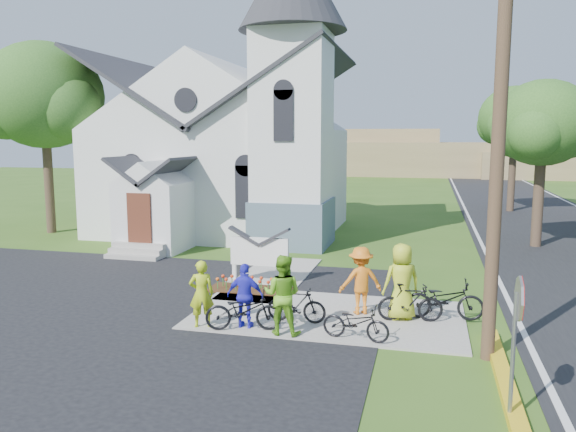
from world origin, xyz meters
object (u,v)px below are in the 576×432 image
(cyclist_0, at_px, (202,294))
(bike_3, at_px, (410,302))
(cyclist_3, at_px, (361,280))
(bike_2, at_px, (356,322))
(cyclist_4, at_px, (402,281))
(church_sign, at_px, (259,252))
(stop_sign, at_px, (517,318))
(cyclist_2, at_px, (245,296))
(bike_4, at_px, (444,299))
(bike_1, at_px, (296,305))
(utility_pole, at_px, (504,100))
(bike_0, at_px, (243,311))
(cyclist_1, at_px, (282,295))

(cyclist_0, bearing_deg, bike_3, 176.11)
(cyclist_3, bearing_deg, bike_2, 69.28)
(cyclist_4, bearing_deg, church_sign, -54.31)
(stop_sign, distance_m, bike_3, 5.14)
(cyclist_2, xyz_separation_m, bike_4, (4.72, 1.82, -0.28))
(church_sign, height_order, bike_1, church_sign)
(utility_pole, height_order, bike_3, utility_pole)
(bike_2, distance_m, bike_4, 2.85)
(bike_0, bearing_deg, cyclist_0, 75.28)
(bike_3, xyz_separation_m, cyclist_4, (-0.24, 0.14, 0.49))
(cyclist_1, xyz_separation_m, cyclist_4, (2.67, 1.78, 0.03))
(cyclist_0, bearing_deg, stop_sign, 133.80)
(bike_0, distance_m, bike_1, 1.41)
(cyclist_0, relative_size, bike_1, 1.10)
(church_sign, height_order, cyclist_4, cyclist_4)
(stop_sign, xyz_separation_m, bike_4, (-0.98, 5.03, -1.21))
(cyclist_0, relative_size, cyclist_1, 0.87)
(bike_1, bearing_deg, bike_4, -72.13)
(bike_4, bearing_deg, bike_3, 111.33)
(bike_0, xyz_separation_m, cyclist_2, (-0.01, 0.21, 0.31))
(utility_pole, distance_m, bike_1, 6.76)
(cyclist_1, xyz_separation_m, bike_1, (0.14, 0.87, -0.50))
(bike_1, xyz_separation_m, cyclist_3, (1.47, 1.12, 0.44))
(bike_1, bearing_deg, cyclist_1, 170.96)
(stop_sign, relative_size, bike_3, 1.52)
(stop_sign, distance_m, cyclist_1, 5.65)
(cyclist_0, distance_m, bike_0, 1.13)
(cyclist_2, bearing_deg, cyclist_3, -145.33)
(bike_1, relative_size, bike_3, 0.93)
(cyclist_1, height_order, bike_1, cyclist_1)
(cyclist_0, height_order, cyclist_3, cyclist_3)
(bike_2, relative_size, bike_3, 0.96)
(church_sign, relative_size, bike_4, 1.12)
(cyclist_0, bearing_deg, bike_0, 157.72)
(church_sign, bearing_deg, cyclist_3, -34.46)
(stop_sign, relative_size, bike_4, 1.26)
(stop_sign, bearing_deg, cyclist_3, 122.00)
(stop_sign, height_order, cyclist_0, stop_sign)
(bike_0, bearing_deg, bike_3, -81.71)
(stop_sign, relative_size, cyclist_1, 1.31)
(bike_3, bearing_deg, cyclist_3, 66.72)
(cyclist_4, relative_size, bike_4, 1.00)
(church_sign, xyz_separation_m, cyclist_0, (-0.13, -4.40, -0.15))
(cyclist_1, bearing_deg, bike_4, -150.29)
(bike_1, bearing_deg, cyclist_0, 111.68)
(cyclist_0, bearing_deg, cyclist_2, 168.74)
(bike_3, relative_size, cyclist_4, 0.83)
(utility_pole, relative_size, stop_sign, 4.03)
(bike_2, xyz_separation_m, bike_4, (2.00, 2.03, 0.10))
(cyclist_0, distance_m, bike_3, 5.23)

